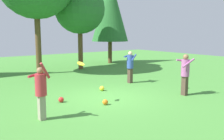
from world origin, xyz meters
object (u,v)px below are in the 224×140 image
ball_white (185,86)px  tree_far_right (110,8)px  ball_red (61,100)px  tree_right (80,9)px  person_bystander (185,71)px  person_catcher (130,64)px  person_thrower (41,89)px  ball_orange (105,102)px  ball_yellow (102,88)px  frisbee (81,64)px

ball_white → tree_far_right: (2.87, 9.95, 4.43)m
ball_red → tree_right: (4.94, 7.17, 4.11)m
person_bystander → ball_white: person_bystander is taller
ball_red → person_catcher: bearing=15.6°
person_thrower → ball_orange: bearing=-19.3°
person_catcher → ball_red: bearing=-9.9°
person_bystander → ball_orange: size_ratio=8.49×
ball_red → tree_far_right: bearing=45.1°
tree_right → ball_yellow: bearing=-112.0°
tree_far_right → person_catcher: bearing=-119.1°
person_thrower → person_catcher: 6.38m
person_thrower → frisbee: bearing=0.0°
ball_yellow → tree_right: tree_right is taller
tree_far_right → tree_right: bearing=-157.9°
person_catcher → ball_yellow: (-2.19, -0.61, -0.87)m
frisbee → ball_red: 1.62m
person_thrower → tree_right: 11.09m
frisbee → ball_yellow: (1.80, 1.29, -1.39)m
ball_white → ball_orange: (-4.62, 0.02, 0.00)m
person_catcher → ball_white: (1.27, -2.53, -0.88)m
ball_yellow → tree_far_right: size_ratio=0.03×
ball_orange → tree_right: tree_right is taller
ball_orange → tree_right: (3.79, 8.44, 4.11)m
ball_orange → ball_white: bearing=-0.2°
ball_white → ball_yellow: size_ratio=0.90×
ball_red → ball_orange: (1.15, -1.26, -0.00)m
ball_red → ball_yellow: size_ratio=0.93×
frisbee → tree_right: size_ratio=0.06×
person_thrower → person_catcher: bearing=2.0°
ball_red → tree_far_right: (8.63, 8.67, 4.42)m
person_thrower → ball_yellow: (3.60, 2.05, -0.85)m
frisbee → tree_right: tree_right is taller
person_bystander → ball_white: size_ratio=8.65×
person_bystander → ball_red: size_ratio=8.36×
frisbee → ball_white: bearing=-6.8°
frisbee → ball_yellow: frisbee is taller
ball_orange → ball_yellow: ball_yellow is taller
ball_white → ball_yellow: (-3.46, 1.92, 0.01)m
person_bystander → tree_right: tree_right is taller
person_thrower → tree_far_right: tree_far_right is taller
ball_orange → tree_far_right: bearing=53.0°
person_bystander → tree_far_right: size_ratio=0.24×
person_thrower → tree_far_right: bearing=22.7°
ball_red → frisbee: bearing=-51.8°
person_thrower → ball_white: 7.11m
person_bystander → ball_orange: person_bystander is taller
person_catcher → ball_white: size_ratio=8.25×
frisbee → ball_yellow: size_ratio=1.53×
person_bystander → ball_yellow: (-2.34, 2.72, -0.92)m
ball_orange → tree_right: bearing=65.8°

